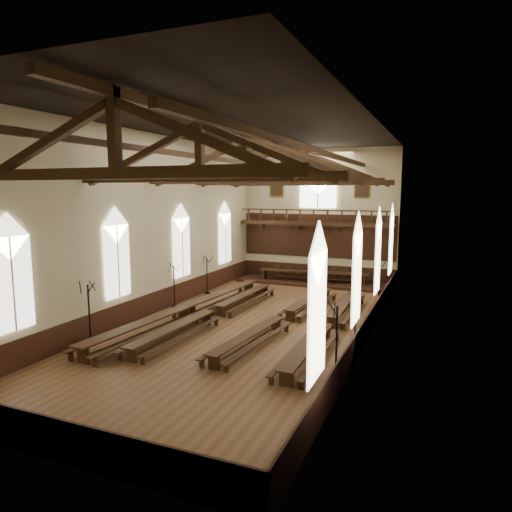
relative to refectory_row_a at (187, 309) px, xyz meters
The scene contains 21 objects.
ground 3.59m from the refectory_row_a, ahead, with size 26.00×26.00×0.00m, color brown.
room_walls 6.86m from the refectory_row_a, ahead, with size 26.00×26.00×26.00m.
wainscot_band 3.54m from the refectory_row_a, ahead, with size 12.00×26.00×1.20m.
side_windows 4.74m from the refectory_row_a, ahead, with size 11.85×19.80×4.50m.
end_window 15.28m from the refectory_row_a, 75.19° to the left, with size 2.80×0.12×3.80m.
minstrels_gallery 13.93m from the refectory_row_a, 74.93° to the left, with size 11.80×1.24×3.70m.
portraits 15.22m from the refectory_row_a, 75.18° to the left, with size 7.75×0.09×1.45m.
roof_trusses 8.41m from the refectory_row_a, ahead, with size 11.70×25.70×2.80m.
refectory_row_a is the anchor object (origin of this frame).
refectory_row_b 1.46m from the refectory_row_a, 14.57° to the left, with size 1.65×13.90×0.69m.
refectory_row_c 5.25m from the refectory_row_a, ahead, with size 1.90×13.74×0.67m.
refectory_row_d 7.62m from the refectory_row_a, ahead, with size 1.44×13.73×0.68m.
dais 12.37m from the refectory_row_a, 72.72° to the left, with size 11.40×2.86×0.19m, color #371B10.
high_table 12.37m from the refectory_row_a, 72.72° to the left, with size 8.15×1.68×0.76m.
high_chairs 13.12m from the refectory_row_a, 73.74° to the left, with size 6.75×0.46×0.96m.
candelabrum_left_near 5.48m from the refectory_row_a, 111.79° to the right, with size 0.88×0.82×2.89m.
candelabrum_left_mid 2.78m from the refectory_row_a, 137.06° to the left, with size 0.80×0.80×2.69m.
candelabrum_left_far 6.26m from the refectory_row_a, 108.95° to the left, with size 0.70×0.79×2.56m.
candelabrum_right_near 10.09m from the refectory_row_a, 25.92° to the right, with size 0.86×0.81×2.85m.
candelabrum_right_mid 9.09m from the refectory_row_a, ahead, with size 0.70×0.67×2.34m.
candelabrum_right_far 11.56m from the refectory_row_a, 38.30° to the left, with size 0.86×0.85×2.89m.
Camera 1 is at (9.05, -20.99, 6.90)m, focal length 32.00 mm.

